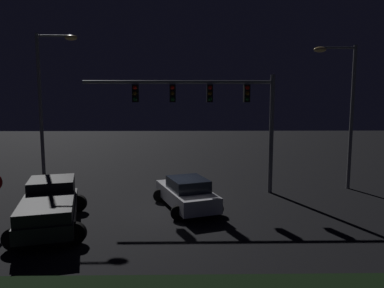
# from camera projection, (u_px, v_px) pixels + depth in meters

# --- Properties ---
(ground_plane) EXTENTS (80.00, 80.00, 0.00)m
(ground_plane) POSITION_uv_depth(u_px,v_px,m) (174.00, 209.00, 17.41)
(ground_plane) COLOR black
(pickup_truck) EXTENTS (3.79, 5.73, 1.80)m
(pickup_truck) POSITION_uv_depth(u_px,v_px,m) (50.00, 203.00, 14.98)
(pickup_truck) COLOR black
(pickup_truck) RESTS_ON ground_plane
(car_sedan) EXTENTS (3.38, 4.75, 1.51)m
(car_sedan) POSITION_uv_depth(u_px,v_px,m) (187.00, 193.00, 17.50)
(car_sedan) COLOR silver
(car_sedan) RESTS_ON ground_plane
(traffic_signal_gantry) EXTENTS (10.32, 0.56, 6.50)m
(traffic_signal_gantry) POSITION_uv_depth(u_px,v_px,m) (210.00, 102.00, 19.78)
(traffic_signal_gantry) COLOR slate
(traffic_signal_gantry) RESTS_ON ground_plane
(street_lamp_left) EXTENTS (2.37, 0.44, 8.87)m
(street_lamp_left) POSITION_uv_depth(u_px,v_px,m) (47.00, 94.00, 20.99)
(street_lamp_left) COLOR slate
(street_lamp_left) RESTS_ON ground_plane
(street_lamp_right) EXTENTS (2.44, 0.44, 8.17)m
(street_lamp_right) POSITION_uv_depth(u_px,v_px,m) (344.00, 100.00, 20.75)
(street_lamp_right) COLOR slate
(street_lamp_right) RESTS_ON ground_plane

